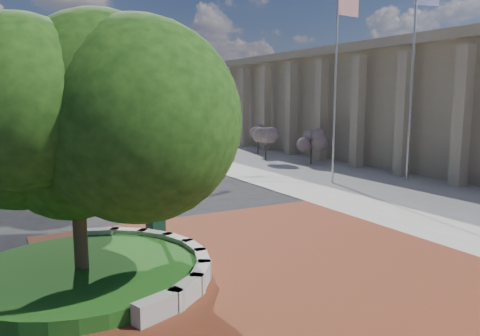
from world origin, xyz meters
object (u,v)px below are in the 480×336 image
flagpole_a (335,86)px  post_clock (154,171)px  street_lamp_near (154,84)px  street_lamp_far (59,88)px  parked_car (101,138)px  flagpole_b (412,79)px

flagpole_a → post_clock: bearing=-156.6°
flagpole_a → street_lamp_near: 17.99m
flagpole_a → street_lamp_far: 32.95m
post_clock → parked_car: bearing=80.9°
parked_car → flagpole_b: flagpole_b is taller
parked_car → street_lamp_far: (-3.26, 3.58, 5.03)m
flagpole_a → flagpole_b: flagpole_b is taller
flagpole_a → parked_car: bearing=103.9°
flagpole_b → street_lamp_far: (-14.44, 32.84, -0.13)m
parked_car → street_lamp_near: bearing=-58.1°
post_clock → street_lamp_near: size_ratio=0.43×
street_lamp_near → street_lamp_far: (-5.55, 13.96, -0.14)m
post_clock → flagpole_b: flagpole_b is taller
post_clock → street_lamp_near: street_lamp_near is taller
post_clock → street_lamp_far: 36.84m
post_clock → flagpole_b: 17.26m
parked_car → street_lamp_near: (2.29, -10.39, 5.17)m
post_clock → flagpole_b: bearing=13.0°
street_lamp_near → flagpole_b: bearing=-64.8°
street_lamp_far → flagpole_a: bearing=-72.1°
parked_car → street_lamp_far: size_ratio=0.43×
parked_car → street_lamp_near: street_lamp_near is taller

